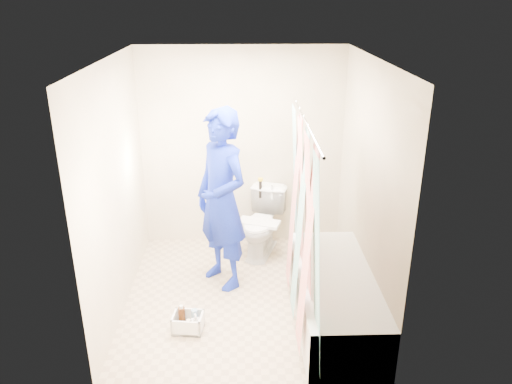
{
  "coord_description": "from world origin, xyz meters",
  "views": [
    {
      "loc": [
        -0.01,
        -4.4,
        2.95
      ],
      "look_at": [
        0.14,
        0.41,
        1.0
      ],
      "focal_mm": 35.0,
      "sensor_mm": 36.0,
      "label": 1
    }
  ],
  "objects_px": {
    "bathtub": "(334,296)",
    "cleaning_caddy": "(189,323)",
    "plumber": "(222,200)",
    "toilet": "(262,224)"
  },
  "relations": [
    {
      "from": "toilet",
      "to": "plumber",
      "type": "distance_m",
      "value": 0.96
    },
    {
      "from": "bathtub",
      "to": "plumber",
      "type": "xyz_separation_m",
      "value": [
        -1.07,
        0.72,
        0.69
      ]
    },
    {
      "from": "bathtub",
      "to": "cleaning_caddy",
      "type": "height_order",
      "value": "bathtub"
    },
    {
      "from": "cleaning_caddy",
      "to": "bathtub",
      "type": "bearing_deg",
      "value": 12.12
    },
    {
      "from": "toilet",
      "to": "cleaning_caddy",
      "type": "distance_m",
      "value": 1.68
    },
    {
      "from": "toilet",
      "to": "cleaning_caddy",
      "type": "height_order",
      "value": "toilet"
    },
    {
      "from": "bathtub",
      "to": "plumber",
      "type": "relative_size",
      "value": 0.91
    },
    {
      "from": "toilet",
      "to": "plumber",
      "type": "relative_size",
      "value": 0.4
    },
    {
      "from": "bathtub",
      "to": "toilet",
      "type": "height_order",
      "value": "toilet"
    },
    {
      "from": "toilet",
      "to": "bathtub",
      "type": "bearing_deg",
      "value": -46.57
    }
  ]
}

